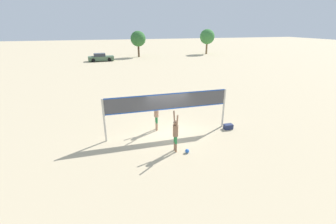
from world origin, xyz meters
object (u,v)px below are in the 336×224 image
(player_blocker, at_px, (156,113))
(parked_car_near, at_px, (101,58))
(player_spiker, at_px, (176,131))
(tree_left_cluster, at_px, (207,37))
(gear_bag, at_px, (228,127))
(volleyball_net, at_px, (168,105))
(tree_right_cluster, at_px, (138,39))
(volleyball, at_px, (187,151))

(player_blocker, distance_m, parked_car_near, 31.60)
(player_spiker, distance_m, tree_left_cluster, 44.12)
(gear_bag, bearing_deg, tree_left_cluster, 67.28)
(player_spiker, bearing_deg, tree_left_cluster, -26.77)
(volleyball_net, xyz_separation_m, gear_bag, (3.89, -0.45, -1.66))
(parked_car_near, bearing_deg, tree_right_cluster, 25.48)
(gear_bag, relative_size, tree_right_cluster, 0.11)
(parked_car_near, relative_size, tree_right_cluster, 0.89)
(volleyball, xyz_separation_m, tree_right_cluster, (3.39, 38.56, 3.50))
(gear_bag, xyz_separation_m, tree_left_cluster, (15.76, 37.64, 3.61))
(volleyball_net, relative_size, player_spiker, 3.44)
(player_spiker, bearing_deg, parked_car_near, 6.23)
(volleyball_net, bearing_deg, player_spiker, -95.24)
(player_blocker, distance_m, tree_left_cluster, 41.81)
(player_spiker, height_order, gear_bag, player_spiker)
(gear_bag, bearing_deg, player_spiker, -157.58)
(player_blocker, height_order, tree_right_cluster, tree_right_cluster)
(volleyball, relative_size, parked_car_near, 0.05)
(parked_car_near, distance_m, tree_left_cluster, 24.33)
(volleyball_net, relative_size, player_blocker, 3.42)
(parked_car_near, bearing_deg, player_spiker, -85.78)
(tree_right_cluster, bearing_deg, volleyball_net, -95.91)
(player_spiker, xyz_separation_m, volleyball, (0.54, -0.34, -1.04))
(gear_bag, distance_m, parked_car_near, 33.47)
(volleyball, bearing_deg, tree_right_cluster, 84.97)
(volleyball_net, relative_size, parked_car_near, 1.62)
(parked_car_near, bearing_deg, player_blocker, -85.89)
(tree_left_cluster, relative_size, tree_right_cluster, 1.05)
(player_blocker, bearing_deg, tree_left_cluster, 151.03)
(volleyball_net, xyz_separation_m, volleyball, (0.35, -2.47, -1.71))
(volleyball_net, height_order, volleyball, volleyball_net)
(player_blocker, height_order, parked_car_near, player_blocker)
(gear_bag, height_order, parked_car_near, parked_car_near)
(player_spiker, height_order, tree_left_cluster, tree_left_cluster)
(parked_car_near, bearing_deg, volleyball_net, -85.03)
(gear_bag, distance_m, tree_right_cluster, 36.70)
(volleyball_net, distance_m, volleyball, 3.02)
(player_blocker, xyz_separation_m, parked_car_near, (-3.37, 31.41, -0.52))
(gear_bag, relative_size, parked_car_near, 0.12)
(volleyball_net, xyz_separation_m, tree_left_cluster, (19.65, 37.19, 1.96))
(player_blocker, bearing_deg, tree_right_cluster, 173.07)
(player_spiker, distance_m, parked_car_near, 34.43)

